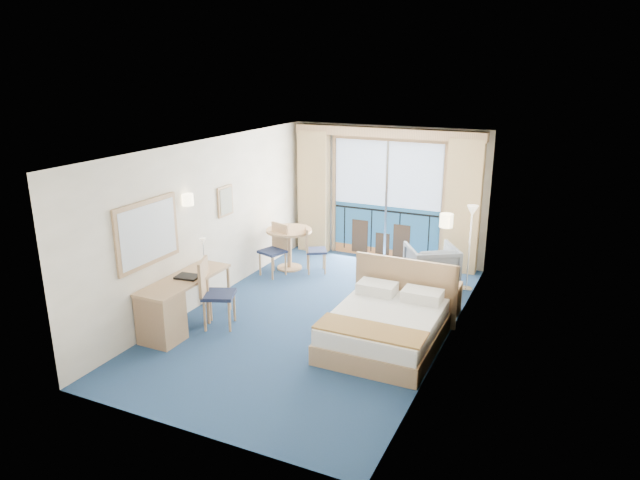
{
  "coord_description": "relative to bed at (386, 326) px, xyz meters",
  "views": [
    {
      "loc": [
        3.49,
        -7.48,
        3.83
      ],
      "look_at": [
        -0.07,
        0.2,
        1.22
      ],
      "focal_mm": 32.0,
      "sensor_mm": 36.0,
      "label": 1
    }
  ],
  "objects": [
    {
      "name": "bed",
      "position": [
        0.0,
        0.0,
        0.0
      ],
      "size": [
        1.61,
        1.92,
        1.01
      ],
      "color": "tan",
      "rests_on": "ground"
    },
    {
      "name": "desk",
      "position": [
        -2.95,
        -1.15,
        0.15
      ],
      "size": [
        0.57,
        1.65,
        0.78
      ],
      "color": "tan",
      "rests_on": "ground"
    },
    {
      "name": "round_table",
      "position": [
        -2.73,
        2.23,
        0.32
      ],
      "size": [
        0.88,
        0.88,
        0.8
      ],
      "color": "tan",
      "rests_on": "ground"
    },
    {
      "name": "floor",
      "position": [
        -1.24,
        0.41,
        -0.28
      ],
      "size": [
        6.5,
        6.5,
        0.0
      ],
      "primitive_type": "plane",
      "color": "navy",
      "rests_on": "ground"
    },
    {
      "name": "sconce_right",
      "position": [
        0.7,
        0.26,
        1.57
      ],
      "size": [
        0.18,
        0.18,
        0.18
      ],
      "primitive_type": "cylinder",
      "color": "beige",
      "rests_on": "room_walls"
    },
    {
      "name": "nightstand",
      "position": [
        0.55,
        1.47,
        -0.03
      ],
      "size": [
        0.38,
        0.36,
        0.5
      ],
      "primitive_type": "cube",
      "color": "#A27C55",
      "rests_on": "ground"
    },
    {
      "name": "armchair",
      "position": [
        0.01,
        2.47,
        0.1
      ],
      "size": [
        1.15,
        1.16,
        0.77
      ],
      "primitive_type": "imported",
      "rotation": [
        0.0,
        0.0,
        3.7
      ],
      "color": "#495059",
      "rests_on": "ground"
    },
    {
      "name": "floor_lamp",
      "position": [
        0.64,
        2.59,
        0.88
      ],
      "size": [
        0.21,
        0.21,
        1.53
      ],
      "color": "silver",
      "rests_on": "ground"
    },
    {
      "name": "sconce_left",
      "position": [
        -3.18,
        -0.19,
        1.57
      ],
      "size": [
        0.18,
        0.18,
        0.18
      ],
      "primitive_type": "cylinder",
      "color": "beige",
      "rests_on": "room_walls"
    },
    {
      "name": "balcony_door",
      "position": [
        -1.25,
        3.63,
        0.86
      ],
      "size": [
        2.36,
        0.03,
        2.52
      ],
      "color": "navy",
      "rests_on": "room_walls"
    },
    {
      "name": "desk_chair",
      "position": [
        -2.57,
        -0.53,
        0.32
      ],
      "size": [
        0.61,
        0.6,
        1.07
      ],
      "rotation": [
        0.0,
        0.0,
        1.95
      ],
      "color": "#1C2543",
      "rests_on": "ground"
    },
    {
      "name": "pelmet",
      "position": [
        -1.24,
        3.51,
        2.3
      ],
      "size": [
        3.8,
        0.25,
        0.18
      ],
      "primitive_type": "cube",
      "color": "tan",
      "rests_on": "room_walls"
    },
    {
      "name": "mirror",
      "position": [
        -3.21,
        -1.09,
        1.27
      ],
      "size": [
        0.05,
        1.25,
        0.95
      ],
      "color": "tan",
      "rests_on": "room_walls"
    },
    {
      "name": "room_walls",
      "position": [
        -1.24,
        0.41,
        1.49
      ],
      "size": [
        4.04,
        6.54,
        2.72
      ],
      "color": "beige",
      "rests_on": "ground"
    },
    {
      "name": "table_chair_b",
      "position": [
        -2.81,
        1.85,
        0.27
      ],
      "size": [
        0.53,
        0.54,
        0.98
      ],
      "rotation": [
        0.0,
        0.0,
        -0.31
      ],
      "color": "#1C2543",
      "rests_on": "ground"
    },
    {
      "name": "folder",
      "position": [
        -2.91,
        -0.66,
        0.51
      ],
      "size": [
        0.37,
        0.3,
        0.03
      ],
      "primitive_type": "cube",
      "rotation": [
        0.0,
        0.0,
        0.14
      ],
      "color": "black",
      "rests_on": "desk"
    },
    {
      "name": "curtain_right",
      "position": [
        0.31,
        3.48,
        0.99
      ],
      "size": [
        0.65,
        0.22,
        2.55
      ],
      "primitive_type": "cube",
      "color": "tan",
      "rests_on": "room_walls"
    },
    {
      "name": "desk_lamp",
      "position": [
        -3.06,
        -0.05,
        0.8
      ],
      "size": [
        0.11,
        0.11,
        0.41
      ],
      "color": "silver",
      "rests_on": "desk"
    },
    {
      "name": "curtain_left",
      "position": [
        -2.79,
        3.48,
        0.99
      ],
      "size": [
        0.65,
        0.22,
        2.55
      ],
      "primitive_type": "cube",
      "color": "tan",
      "rests_on": "room_walls"
    },
    {
      "name": "phone",
      "position": [
        0.5,
        1.52,
        0.25
      ],
      "size": [
        0.18,
        0.15,
        0.07
      ],
      "primitive_type": "cube",
      "rotation": [
        0.0,
        0.0,
        0.17
      ],
      "color": "white",
      "rests_on": "nightstand"
    },
    {
      "name": "table_chair_a",
      "position": [
        -2.24,
        2.24,
        0.22
      ],
      "size": [
        0.53,
        0.53,
        0.89
      ],
      "rotation": [
        0.0,
        0.0,
        2.1
      ],
      "color": "#1C2543",
      "rests_on": "ground"
    },
    {
      "name": "wall_print",
      "position": [
        -3.21,
        0.86,
        1.32
      ],
      "size": [
        0.04,
        0.42,
        0.52
      ],
      "color": "tan",
      "rests_on": "room_walls"
    }
  ]
}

